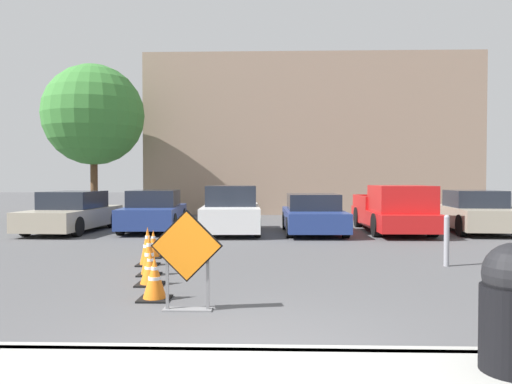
% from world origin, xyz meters
% --- Properties ---
extents(ground_plane, '(96.00, 96.00, 0.00)m').
position_xyz_m(ground_plane, '(0.00, 10.00, 0.00)').
color(ground_plane, '#4C4C4F').
extents(curb_lip, '(24.05, 0.20, 0.14)m').
position_xyz_m(curb_lip, '(0.00, 0.00, 0.07)').
color(curb_lip, '#999993').
rests_on(curb_lip, ground_plane).
extents(road_closed_sign, '(1.00, 0.20, 1.41)m').
position_xyz_m(road_closed_sign, '(-0.93, 1.87, 0.77)').
color(road_closed_sign, black).
rests_on(road_closed_sign, ground_plane).
extents(traffic_cone_nearest, '(0.47, 0.47, 0.65)m').
position_xyz_m(traffic_cone_nearest, '(-1.53, 2.49, 0.32)').
color(traffic_cone_nearest, black).
rests_on(traffic_cone_nearest, ground_plane).
extents(traffic_cone_second, '(0.47, 0.47, 0.59)m').
position_xyz_m(traffic_cone_second, '(-1.84, 3.52, 0.29)').
color(traffic_cone_second, black).
rests_on(traffic_cone_second, ground_plane).
extents(traffic_cone_third, '(0.42, 0.42, 0.79)m').
position_xyz_m(traffic_cone_third, '(-2.07, 4.38, 0.39)').
color(traffic_cone_third, black).
rests_on(traffic_cone_third, ground_plane).
extents(traffic_cone_fourth, '(0.45, 0.45, 0.81)m').
position_xyz_m(traffic_cone_fourth, '(-2.37, 5.44, 0.40)').
color(traffic_cone_fourth, black).
rests_on(traffic_cone_fourth, ground_plane).
extents(traffic_cone_fifth, '(0.39, 0.39, 0.65)m').
position_xyz_m(traffic_cone_fifth, '(-2.49, 6.45, 0.31)').
color(traffic_cone_fifth, black).
rests_on(traffic_cone_fifth, ground_plane).
extents(parked_car_nearest, '(2.16, 4.74, 1.39)m').
position_xyz_m(parked_car_nearest, '(-6.62, 12.00, 0.64)').
color(parked_car_nearest, '#A39984').
rests_on(parked_car_nearest, ground_plane).
extents(parked_car_second, '(2.06, 4.17, 1.42)m').
position_xyz_m(parked_car_second, '(-3.87, 12.29, 0.66)').
color(parked_car_second, navy).
rests_on(parked_car_second, ground_plane).
extents(parked_car_third, '(2.07, 4.25, 1.59)m').
position_xyz_m(parked_car_third, '(-1.11, 11.76, 0.72)').
color(parked_car_third, white).
rests_on(parked_car_third, ground_plane).
extents(parked_car_fourth, '(2.01, 4.16, 1.31)m').
position_xyz_m(parked_car_fourth, '(1.65, 11.74, 0.61)').
color(parked_car_fourth, navy).
rests_on(parked_car_fourth, ground_plane).
extents(pickup_truck, '(2.00, 5.41, 1.60)m').
position_xyz_m(pickup_truck, '(4.40, 11.98, 0.72)').
color(pickup_truck, red).
rests_on(pickup_truck, ground_plane).
extents(parked_car_fifth, '(2.08, 4.17, 1.43)m').
position_xyz_m(parked_car_fifth, '(7.16, 12.13, 0.67)').
color(parked_car_fifth, '#A39984').
rests_on(parked_car_fifth, ground_plane).
extents(bollard_nearest, '(0.12, 0.12, 1.08)m').
position_xyz_m(bollard_nearest, '(3.90, 5.54, 0.57)').
color(bollard_nearest, gray).
rests_on(bollard_nearest, ground_plane).
extents(building_facade_backdrop, '(17.00, 5.00, 8.13)m').
position_xyz_m(building_facade_backdrop, '(2.30, 22.37, 4.06)').
color(building_facade_backdrop, gray).
rests_on(building_facade_backdrop, ground_plane).
extents(street_tree_behind_lot, '(4.50, 4.50, 6.94)m').
position_xyz_m(street_tree_behind_lot, '(-7.76, 17.31, 4.68)').
color(street_tree_behind_lot, '#513823').
rests_on(street_tree_behind_lot, ground_plane).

